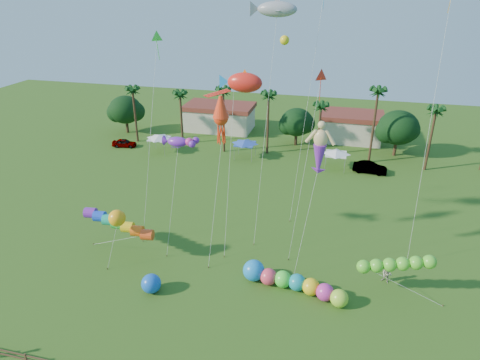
% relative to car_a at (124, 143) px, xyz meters
% --- Properties ---
extents(ground, '(160.00, 160.00, 0.00)m').
position_rel_car_a_xyz_m(ground, '(26.91, -36.93, -0.68)').
color(ground, '#285116').
rests_on(ground, ground).
extents(tree_line, '(69.46, 8.91, 11.00)m').
position_rel_car_a_xyz_m(tree_line, '(30.47, 7.07, 3.59)').
color(tree_line, '#3A2819').
rests_on(tree_line, ground).
extents(buildings_row, '(35.00, 7.00, 4.00)m').
position_rel_car_a_xyz_m(buildings_row, '(23.82, 13.07, 1.32)').
color(buildings_row, beige).
rests_on(buildings_row, ground).
extents(tent_row, '(31.00, 4.00, 0.60)m').
position_rel_car_a_xyz_m(tent_row, '(20.91, -0.60, 2.07)').
color(tent_row, white).
rests_on(tent_row, ground).
extents(car_a, '(4.21, 2.22, 1.37)m').
position_rel_car_a_xyz_m(car_a, '(0.00, 0.00, 0.00)').
color(car_a, '#4C4C54').
rests_on(car_a, ground).
extents(car_b, '(4.95, 2.11, 1.59)m').
position_rel_car_a_xyz_m(car_b, '(39.91, -1.08, 0.11)').
color(car_b, '#4C4C54').
rests_on(car_b, ground).
extents(spectator_b, '(1.10, 1.01, 1.82)m').
position_rel_car_a_xyz_m(spectator_b, '(40.82, -26.71, 0.23)').
color(spectator_b, '#AAA38E').
rests_on(spectator_b, ground).
extents(caterpillar_inflatable, '(9.86, 3.71, 2.02)m').
position_rel_car_a_xyz_m(caterpillar_inflatable, '(32.32, -29.90, 0.16)').
color(caterpillar_inflatable, '#EC3E58').
rests_on(caterpillar_inflatable, ground).
extents(blue_ball, '(1.77, 1.77, 1.77)m').
position_rel_car_a_xyz_m(blue_ball, '(20.31, -33.25, 0.20)').
color(blue_ball, blue).
rests_on(blue_ball, ground).
extents(rainbow_tube, '(9.14, 2.04, 3.59)m').
position_rel_car_a_xyz_m(rainbow_tube, '(16.09, -28.93, 2.35)').
color(rainbow_tube, '#F34C1B').
rests_on(rainbow_tube, ground).
extents(green_worm, '(10.29, 2.36, 3.59)m').
position_rel_car_a_xyz_m(green_worm, '(38.49, -28.88, 2.19)').
color(green_worm, '#59CA2D').
rests_on(green_worm, ground).
extents(orange_ball_kite, '(1.89, 2.38, 5.88)m').
position_rel_car_a_xyz_m(orange_ball_kite, '(15.64, -29.87, 4.38)').
color(orange_ball_kite, '#FFA414').
rests_on(orange_ball_kite, ground).
extents(merman_kite, '(2.46, 3.97, 14.05)m').
position_rel_car_a_xyz_m(merman_kite, '(33.70, -24.93, 10.99)').
color(merman_kite, '#D9B97B').
rests_on(merman_kite, ground).
extents(fish_kite, '(5.05, 5.64, 17.79)m').
position_rel_car_a_xyz_m(fish_kite, '(26.09, -21.83, 16.05)').
color(fish_kite, red).
rests_on(fish_kite, ground).
extents(shark_kite, '(5.49, 8.09, 23.90)m').
position_rel_car_a_xyz_m(shark_kite, '(28.19, -17.41, 22.28)').
color(shark_kite, '#91949E').
rests_on(shark_kite, ground).
extents(squid_kite, '(1.71, 4.90, 16.15)m').
position_rel_car_a_xyz_m(squid_kite, '(24.53, -24.65, 13.28)').
color(squid_kite, '#F83514').
rests_on(squid_kite, ground).
extents(lobster_kite, '(4.05, 4.91, 11.96)m').
position_rel_car_a_xyz_m(lobster_kite, '(20.08, -24.60, 10.58)').
color(lobster_kite, purple).
rests_on(lobster_kite, ground).
extents(delta_kite_red, '(2.30, 3.68, 18.45)m').
position_rel_car_a_xyz_m(delta_kite_red, '(33.15, -22.40, 16.88)').
color(delta_kite_red, red).
rests_on(delta_kite_red, ground).
extents(delta_kite_green, '(2.07, 4.98, 21.18)m').
position_rel_car_a_xyz_m(delta_kite_green, '(17.30, -21.54, 19.53)').
color(delta_kite_green, '#37ED3B').
rests_on(delta_kite_green, ground).
extents(delta_kite_blue, '(2.24, 4.60, 25.06)m').
position_rel_car_a_xyz_m(delta_kite_blue, '(32.23, -13.76, 23.05)').
color(delta_kite_blue, '#1892E0').
rests_on(delta_kite_blue, ground).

